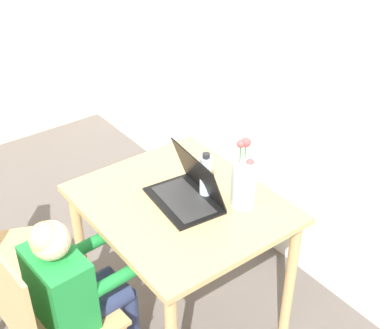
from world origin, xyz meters
TOP-DOWN VIEW (x-y plane):
  - wall_back at (0.00, 2.23)m, footprint 6.40×0.05m
  - dining_table at (0.09, 1.45)m, footprint 0.91×0.79m
  - chair_occupied at (0.14, 0.75)m, footprint 0.42×0.42m
  - person_seated at (0.13, 0.88)m, footprint 0.33×0.44m
  - laptop at (0.11, 1.49)m, footprint 0.38×0.28m
  - flower_vase at (0.28, 1.66)m, footprint 0.11×0.11m
  - water_bottle at (0.12, 1.57)m, footprint 0.06×0.06m

SIDE VIEW (x-z plane):
  - chair_occupied at x=0.14m, z-range 0.01..0.91m
  - person_seated at x=0.13m, z-range 0.12..1.06m
  - dining_table at x=0.09m, z-range 0.26..1.00m
  - laptop at x=0.11m, z-range 0.68..0.91m
  - water_bottle at x=0.12m, z-range 0.73..0.96m
  - flower_vase at x=0.28m, z-range 0.70..1.03m
  - wall_back at x=0.00m, z-range 0.00..2.50m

